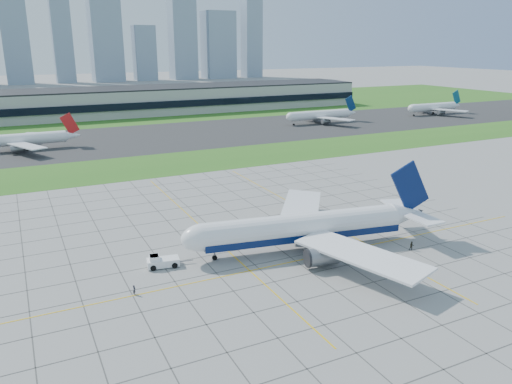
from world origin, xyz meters
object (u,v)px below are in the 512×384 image
(distant_jet_2, at_px, (321,115))
(airliner, at_px, (305,228))
(distant_jet_3, at_px, (434,107))
(pushback_tug, at_px, (161,261))
(crew_far, at_px, (412,246))
(distant_jet_1, at_px, (20,139))
(crew_near, at_px, (134,290))

(distant_jet_2, bearing_deg, airliner, -124.36)
(airliner, distance_m, distant_jet_3, 229.83)
(airliner, height_order, distant_jet_2, airliner)
(pushback_tug, distance_m, crew_far, 50.95)
(crew_far, height_order, distant_jet_3, distant_jet_3)
(distant_jet_2, relative_size, distant_jet_3, 1.00)
(crew_far, distance_m, distant_jet_2, 173.41)
(crew_far, bearing_deg, distant_jet_1, 139.61)
(crew_far, xyz_separation_m, distant_jet_3, (159.99, 153.73, 3.54))
(crew_far, distance_m, distant_jet_3, 221.90)
(pushback_tug, relative_size, distant_jet_3, 0.21)
(distant_jet_1, relative_size, distant_jet_2, 1.00)
(pushback_tug, distance_m, distant_jet_3, 250.60)
(airliner, xyz_separation_m, pushback_tug, (-29.06, 4.68, -3.63))
(pushback_tug, relative_size, distant_jet_2, 0.21)
(pushback_tug, bearing_deg, distant_jet_3, 42.89)
(airliner, height_order, pushback_tug, airliner)
(distant_jet_2, bearing_deg, crew_far, -117.06)
(airliner, relative_size, crew_far, 28.90)
(distant_jet_3, bearing_deg, crew_near, -145.65)
(distant_jet_1, xyz_separation_m, distant_jet_3, (228.90, 7.16, -0.00))
(pushback_tug, relative_size, crew_near, 5.09)
(pushback_tug, bearing_deg, crew_far, -7.86)
(airliner, relative_size, pushback_tug, 6.11)
(crew_near, bearing_deg, crew_far, -66.36)
(airliner, height_order, crew_far, airliner)
(airliner, relative_size, distant_jet_2, 1.29)
(pushback_tug, height_order, crew_far, pushback_tug)
(crew_near, bearing_deg, distant_jet_3, -25.74)
(crew_far, bearing_deg, distant_jet_2, 87.37)
(airliner, xyz_separation_m, distant_jet_2, (98.49, 144.06, -0.24))
(crew_near, relative_size, distant_jet_3, 0.04)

